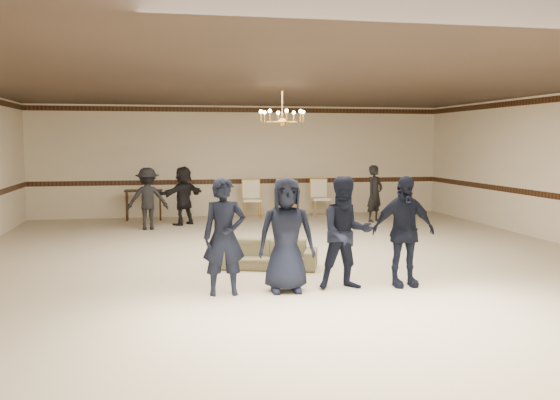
{
  "coord_description": "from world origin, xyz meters",
  "views": [
    {
      "loc": [
        -2.34,
        -10.66,
        2.19
      ],
      "look_at": [
        -0.34,
        -0.5,
        1.18
      ],
      "focal_mm": 38.95,
      "sensor_mm": 36.0,
      "label": 1
    }
  ],
  "objects": [
    {
      "name": "room",
      "position": [
        0.0,
        0.0,
        1.6
      ],
      "size": [
        12.01,
        14.01,
        3.21
      ],
      "color": "#BFAC93",
      "rests_on": "ground"
    },
    {
      "name": "settee",
      "position": [
        -0.54,
        -0.51,
        0.24
      ],
      "size": [
        1.78,
        1.13,
        0.48
      ],
      "primitive_type": "imported",
      "rotation": [
        0.0,
        0.0,
        -0.32
      ],
      "color": "#686445",
      "rests_on": "floor"
    },
    {
      "name": "boy_d",
      "position": [
        1.23,
        -2.16,
        0.84
      ],
      "size": [
        0.98,
        0.42,
        1.67
      ],
      "primitive_type": "imported",
      "rotation": [
        0.0,
        0.0,
        0.01
      ],
      "color": "black",
      "rests_on": "floor"
    },
    {
      "name": "boy_a",
      "position": [
        -1.47,
        -2.16,
        0.84
      ],
      "size": [
        0.61,
        0.41,
        1.67
      ],
      "primitive_type": "imported",
      "rotation": [
        0.0,
        0.0,
        -0.01
      ],
      "color": "black",
      "rests_on": "floor"
    },
    {
      "name": "console_table",
      "position": [
        -2.82,
        6.42,
        0.42
      ],
      "size": [
        1.04,
        0.49,
        0.85
      ],
      "primitive_type": "cube",
      "rotation": [
        0.0,
        0.0,
        -0.07
      ],
      "color": "black",
      "rests_on": "floor"
    },
    {
      "name": "banquet_chair_mid",
      "position": [
        1.18,
        6.22,
        0.53
      ],
      "size": [
        0.55,
        0.55,
        1.07
      ],
      "primitive_type": null,
      "rotation": [
        0.0,
        0.0,
        -0.07
      ],
      "color": "#F4E9CD",
      "rests_on": "floor"
    },
    {
      "name": "boy_c",
      "position": [
        0.33,
        -2.16,
        0.84
      ],
      "size": [
        0.82,
        0.65,
        1.67
      ],
      "primitive_type": "imported",
      "rotation": [
        0.0,
        0.0,
        -0.02
      ],
      "color": "black",
      "rests_on": "floor"
    },
    {
      "name": "crown_molding",
      "position": [
        0.0,
        6.99,
        3.08
      ],
      "size": [
        12.0,
        0.02,
        0.14
      ],
      "primitive_type": "cube",
      "color": "#391E11",
      "rests_on": "wall_back"
    },
    {
      "name": "adult_right",
      "position": [
        3.33,
        4.87,
        0.77
      ],
      "size": [
        0.67,
        0.61,
        1.53
      ],
      "primitive_type": "imported",
      "rotation": [
        0.0,
        0.0,
        0.59
      ],
      "color": "black",
      "rests_on": "floor"
    },
    {
      "name": "boy_b",
      "position": [
        -0.57,
        -2.16,
        0.84
      ],
      "size": [
        0.86,
        0.6,
        1.67
      ],
      "primitive_type": "imported",
      "rotation": [
        0.0,
        0.0,
        -0.08
      ],
      "color": "black",
      "rests_on": "floor"
    },
    {
      "name": "banquet_chair_right",
      "position": [
        2.18,
        6.22,
        0.53
      ],
      "size": [
        0.54,
        0.54,
        1.07
      ],
      "primitive_type": null,
      "rotation": [
        0.0,
        0.0,
        -0.05
      ],
      "color": "#F4E9CD",
      "rests_on": "floor"
    },
    {
      "name": "adult_left",
      "position": [
        -2.67,
        4.57,
        0.77
      ],
      "size": [
        1.0,
        0.59,
        1.53
      ],
      "primitive_type": "imported",
      "rotation": [
        0.0,
        0.0,
        3.16
      ],
      "color": "black",
      "rests_on": "floor"
    },
    {
      "name": "chandelier",
      "position": [
        0.0,
        1.0,
        2.88
      ],
      "size": [
        0.94,
        0.94,
        0.89
      ],
      "primitive_type": null,
      "color": "gold",
      "rests_on": "ceiling"
    },
    {
      "name": "chair_rail",
      "position": [
        0.0,
        6.99,
        1.0
      ],
      "size": [
        12.0,
        0.02,
        0.14
      ],
      "primitive_type": "cube",
      "color": "#391E11",
      "rests_on": "wall_back"
    },
    {
      "name": "banquet_chair_left",
      "position": [
        0.18,
        6.22,
        0.53
      ],
      "size": [
        0.56,
        0.56,
        1.07
      ],
      "primitive_type": null,
      "rotation": [
        0.0,
        0.0,
        -0.09
      ],
      "color": "#F4E9CD",
      "rests_on": "floor"
    },
    {
      "name": "adult_mid",
      "position": [
        -1.77,
        5.27,
        0.77
      ],
      "size": [
        1.4,
        1.23,
        1.53
      ],
      "primitive_type": "imported",
      "rotation": [
        0.0,
        0.0,
        3.8
      ],
      "color": "black",
      "rests_on": "floor"
    }
  ]
}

